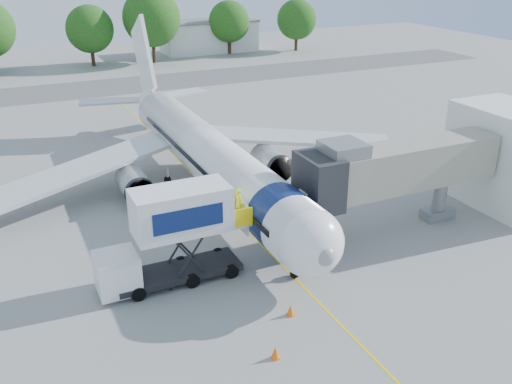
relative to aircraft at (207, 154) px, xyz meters
name	(u,v)px	position (x,y,z in m)	size (l,w,h in m)	color
ground	(229,212)	(0.00, -4.12, -2.95)	(160.00, 160.00, 0.00)	gray
guidance_line	(229,212)	(0.00, -4.12, -2.94)	(0.15, 70.00, 0.01)	yellow
taxiway_strip	(107,87)	(0.00, 37.88, -2.94)	(120.00, 10.00, 0.01)	#59595B
aircraft	(207,154)	(0.00, 0.00, 0.00)	(34.17, 37.73, 11.35)	white
jet_bridge	(389,169)	(7.99, -11.12, 1.39)	(13.90, 3.20, 6.60)	#9E9987
terminal_stub	(510,158)	(18.50, -11.12, 0.55)	(5.00, 8.00, 7.00)	silver
catering_hiloader	(171,237)	(-6.26, -11.12, -0.19)	(8.50, 2.44, 5.50)	black
ground_tug	(446,321)	(4.08, -21.21, -2.14)	(4.28, 3.06, 1.54)	silver
safety_cone_a	(291,310)	(-1.87, -16.70, -2.64)	(0.41, 0.41, 0.65)	orange
safety_cone_b	(275,353)	(-4.05, -19.30, -2.64)	(0.41, 0.41, 0.65)	orange
outbuilding_right	(209,36)	(22.00, 57.88, -0.29)	(16.40, 7.40, 5.30)	silver
tree_d	(90,29)	(1.20, 53.33, 2.57)	(7.13, 7.13, 9.09)	#382314
tree_e	(152,18)	(10.46, 51.86, 3.93)	(8.89, 8.89, 11.34)	#382314
tree_f	(229,22)	(24.39, 54.27, 2.38)	(6.89, 6.89, 8.79)	#382314
tree_g	(297,20)	(36.27, 52.28, 2.34)	(6.83, 6.83, 8.71)	#382314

